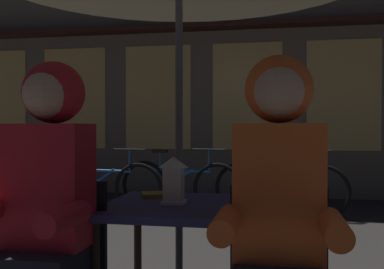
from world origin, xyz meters
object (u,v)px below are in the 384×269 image
object	(u,v)px
cafe_table	(179,224)
bicycle_fourth	(280,189)
person_left_hooded	(46,191)
bicycle_second	(102,186)
book	(161,195)
bicycle_third	(180,186)
lantern	(174,179)
person_right_hooded	(279,198)
bicycle_nearest	(11,183)

from	to	relation	value
cafe_table	bicycle_fourth	bearing A→B (deg)	81.86
person_left_hooded	bicycle_second	size ratio (longest dim) A/B	0.84
bicycle_second	book	size ratio (longest dim) A/B	8.38
bicycle_fourth	bicycle_third	bearing A→B (deg)	178.42
cafe_table	bicycle_third	xyz separation A→B (m)	(-0.77, 3.60, -0.29)
lantern	bicycle_third	distance (m)	3.73
lantern	person_right_hooded	bearing A→B (deg)	-39.03
lantern	bicycle_nearest	xyz separation A→B (m)	(-3.09, 3.48, -0.51)
cafe_table	bicycle_second	size ratio (longest dim) A/B	0.44
lantern	bicycle_nearest	size ratio (longest dim) A/B	0.14
bicycle_nearest	book	xyz separation A→B (m)	(2.97, -3.28, 0.41)
bicycle_nearest	person_left_hooded	bearing A→B (deg)	-55.92
cafe_table	bicycle_nearest	bearing A→B (deg)	131.94
cafe_table	bicycle_nearest	xyz separation A→B (m)	(-3.11, 3.46, -0.29)
bicycle_fourth	bicycle_nearest	bearing A→B (deg)	-178.35
cafe_table	book	world-z (taller)	book
cafe_table	person_left_hooded	world-z (taller)	person_left_hooded
lantern	person_right_hooded	size ratio (longest dim) A/B	0.17
cafe_table	book	size ratio (longest dim) A/B	3.70
lantern	person_right_hooded	xyz separation A→B (m)	(0.50, -0.41, -0.01)
bicycle_second	person_right_hooded	bearing A→B (deg)	-59.59
person_right_hooded	bicycle_third	distance (m)	4.25
cafe_table	bicycle_second	xyz separation A→B (m)	(-1.77, 3.41, -0.29)
bicycle_second	bicycle_fourth	xyz separation A→B (m)	(2.28, 0.16, 0.00)
lantern	book	size ratio (longest dim) A/B	1.16
person_right_hooded	lantern	bearing A→B (deg)	140.97
bicycle_fourth	cafe_table	bearing A→B (deg)	-98.14
person_right_hooded	bicycle_third	world-z (taller)	person_right_hooded
book	person_left_hooded	bearing A→B (deg)	-142.77
bicycle_third	book	distance (m)	3.50
cafe_table	bicycle_fourth	world-z (taller)	bicycle_fourth
bicycle_third	person_left_hooded	bearing A→B (deg)	-85.86
bicycle_nearest	bicycle_fourth	xyz separation A→B (m)	(3.62, 0.10, 0.00)
bicycle_fourth	person_right_hooded	bearing A→B (deg)	-90.43
bicycle_nearest	bicycle_second	world-z (taller)	same
person_left_hooded	bicycle_nearest	xyz separation A→B (m)	(-2.63, 3.89, -0.50)
cafe_table	person_left_hooded	size ratio (longest dim) A/B	0.53
person_right_hooded	bicycle_fourth	world-z (taller)	person_right_hooded
lantern	bicycle_second	distance (m)	3.88
person_left_hooded	lantern	bearing A→B (deg)	41.80
lantern	bicycle_fourth	bearing A→B (deg)	81.53
person_left_hooded	bicycle_nearest	bearing A→B (deg)	124.08
person_left_hooded	bicycle_third	bearing A→B (deg)	94.14
bicycle_nearest	bicycle_fourth	world-z (taller)	same
lantern	person_left_hooded	xyz separation A→B (m)	(-0.46, -0.41, -0.01)
bicycle_nearest	bicycle_third	xyz separation A→B (m)	(2.34, 0.14, 0.00)
bicycle_third	bicycle_fourth	bearing A→B (deg)	-1.58
cafe_table	bicycle_nearest	distance (m)	4.66
bicycle_nearest	bicycle_third	world-z (taller)	same
bicycle_nearest	bicycle_second	xyz separation A→B (m)	(1.34, -0.05, 0.00)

